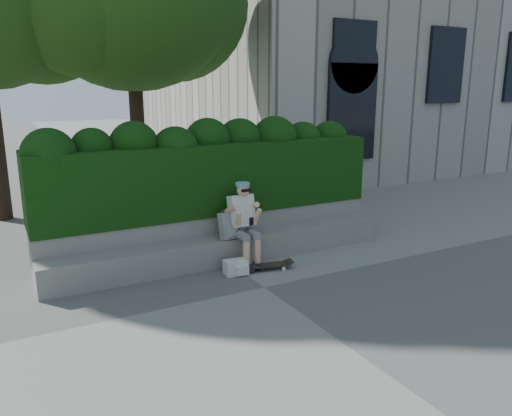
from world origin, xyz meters
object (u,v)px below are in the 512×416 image
skateboard (264,266)px  backpack_ground (235,267)px  backpack_plaid (229,225)px  person (243,220)px

skateboard → backpack_ground: 0.49m
backpack_plaid → backpack_ground: bearing=-111.7°
person → backpack_ground: bearing=-131.7°
skateboard → backpack_ground: backpack_ground is taller
person → skateboard: (0.16, -0.44, -0.68)m
backpack_plaid → backpack_ground: size_ratio=1.29×
person → backpack_ground: (-0.33, -0.37, -0.64)m
backpack_plaid → backpack_ground: (-0.11, -0.45, -0.56)m
skateboard → backpack_ground: bearing=-175.3°
person → backpack_ground: 0.81m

